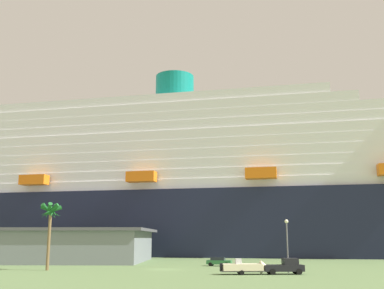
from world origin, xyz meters
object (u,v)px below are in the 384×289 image
pickup_truck (285,267)px  parked_car_green_wagon (219,261)px  cruise_ship (252,191)px  parked_car_red_hatchback (54,258)px  small_boat_on_trailer (247,267)px  palm_tree (50,215)px  street_lamp (287,238)px

pickup_truck → parked_car_green_wagon: bearing=118.9°
cruise_ship → pickup_truck: cruise_ship is taller
parked_car_red_hatchback → parked_car_green_wagon: same height
pickup_truck → small_boat_on_trailer: 5.35m
palm_tree → street_lamp: size_ratio=1.38×
cruise_ship → parked_car_red_hatchback: (-43.49, -39.53, -17.73)m
palm_tree → street_lamp: (37.29, -1.65, -3.52)m
parked_car_green_wagon → pickup_truck: bearing=-61.1°
palm_tree → parked_car_red_hatchback: bearing=110.6°
small_boat_on_trailer → parked_car_green_wagon: (-4.97, 19.49, -0.13)m
palm_tree → street_lamp: palm_tree is taller
small_boat_on_trailer → parked_car_red_hatchback: 51.03m
parked_car_red_hatchback → parked_car_green_wagon: (35.90, -11.06, 0.00)m
cruise_ship → parked_car_red_hatchback: bearing=-137.7°
cruise_ship → palm_tree: bearing=-117.6°
cruise_ship → parked_car_red_hatchback: 61.38m
small_boat_on_trailer → palm_tree: (-31.34, 5.18, 7.60)m
pickup_truck → palm_tree: (-36.60, 4.21, 7.52)m
street_lamp → small_boat_on_trailer: bearing=-149.3°
parked_car_red_hatchback → street_lamp: bearing=-30.0°
cruise_ship → street_lamp: size_ratio=29.24×
small_boat_on_trailer → pickup_truck: bearing=10.4°
cruise_ship → palm_tree: (-33.96, -64.89, -10.01)m
cruise_ship → palm_tree: cruise_ship is taller
pickup_truck → small_boat_on_trailer: size_ratio=0.76×
pickup_truck → street_lamp: street_lamp is taller
pickup_truck → parked_car_red_hatchback: bearing=147.3°
pickup_truck → palm_tree: 37.60m
cruise_ship → small_boat_on_trailer: (-2.62, -70.07, -17.61)m
cruise_ship → pickup_truck: size_ratio=38.32×
palm_tree → parked_car_red_hatchback: (-9.53, 25.37, -7.73)m
small_boat_on_trailer → street_lamp: street_lamp is taller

